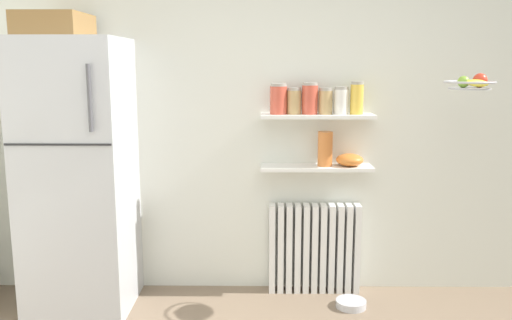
# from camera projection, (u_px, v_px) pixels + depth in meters

# --- Properties ---
(back_wall) EXTENTS (7.04, 0.10, 2.60)m
(back_wall) POSITION_uv_depth(u_px,v_px,m) (280.00, 115.00, 3.93)
(back_wall) COLOR silver
(back_wall) RESTS_ON ground_plane
(refrigerator) EXTENTS (0.66, 0.71, 1.99)m
(refrigerator) POSITION_uv_depth(u_px,v_px,m) (78.00, 172.00, 3.62)
(refrigerator) COLOR #B7BABF
(refrigerator) RESTS_ON ground_plane
(radiator) EXTENTS (0.67, 0.12, 0.66)m
(radiator) POSITION_uv_depth(u_px,v_px,m) (314.00, 248.00, 3.97)
(radiator) COLOR white
(radiator) RESTS_ON ground_plane
(wall_shelf_lower) EXTENTS (0.79, 0.22, 0.02)m
(wall_shelf_lower) POSITION_uv_depth(u_px,v_px,m) (316.00, 168.00, 3.83)
(wall_shelf_lower) COLOR white
(wall_shelf_upper) EXTENTS (0.79, 0.22, 0.02)m
(wall_shelf_upper) POSITION_uv_depth(u_px,v_px,m) (317.00, 116.00, 3.77)
(wall_shelf_upper) COLOR white
(storage_jar_0) EXTENTS (0.12, 0.12, 0.21)m
(storage_jar_0) POSITION_uv_depth(u_px,v_px,m) (279.00, 99.00, 3.75)
(storage_jar_0) COLOR #C64C38
(storage_jar_0) RESTS_ON wall_shelf_upper
(storage_jar_1) EXTENTS (0.10, 0.10, 0.18)m
(storage_jar_1) POSITION_uv_depth(u_px,v_px,m) (294.00, 101.00, 3.75)
(storage_jar_1) COLOR tan
(storage_jar_1) RESTS_ON wall_shelf_upper
(storage_jar_2) EXTENTS (0.11, 0.11, 0.22)m
(storage_jar_2) POSITION_uv_depth(u_px,v_px,m) (310.00, 99.00, 3.75)
(storage_jar_2) COLOR #C64C38
(storage_jar_2) RESTS_ON wall_shelf_upper
(storage_jar_3) EXTENTS (0.10, 0.10, 0.18)m
(storage_jar_3) POSITION_uv_depth(u_px,v_px,m) (325.00, 101.00, 3.75)
(storage_jar_3) COLOR tan
(storage_jar_3) RESTS_ON wall_shelf_upper
(storage_jar_4) EXTENTS (0.10, 0.10, 0.19)m
(storage_jar_4) POSITION_uv_depth(u_px,v_px,m) (341.00, 101.00, 3.75)
(storage_jar_4) COLOR silver
(storage_jar_4) RESTS_ON wall_shelf_upper
(storage_jar_5) EXTENTS (0.09, 0.09, 0.23)m
(storage_jar_5) POSITION_uv_depth(u_px,v_px,m) (357.00, 98.00, 3.74)
(storage_jar_5) COLOR yellow
(storage_jar_5) RESTS_ON wall_shelf_upper
(vase) EXTENTS (0.10, 0.10, 0.24)m
(vase) POSITION_uv_depth(u_px,v_px,m) (325.00, 149.00, 3.81)
(vase) COLOR #CC7033
(vase) RESTS_ON wall_shelf_lower
(shelf_bowl) EXTENTS (0.19, 0.19, 0.09)m
(shelf_bowl) POSITION_uv_depth(u_px,v_px,m) (350.00, 160.00, 3.82)
(shelf_bowl) COLOR orange
(shelf_bowl) RESTS_ON wall_shelf_lower
(pet_food_bowl) EXTENTS (0.21, 0.21, 0.05)m
(pet_food_bowl) POSITION_uv_depth(u_px,v_px,m) (351.00, 304.00, 3.75)
(pet_food_bowl) COLOR #B7B7BC
(pet_food_bowl) RESTS_ON ground_plane
(hanging_fruit_basket) EXTENTS (0.31, 0.31, 0.10)m
(hanging_fruit_basket) POSITION_uv_depth(u_px,v_px,m) (472.00, 83.00, 3.34)
(hanging_fruit_basket) COLOR #B2B2B7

